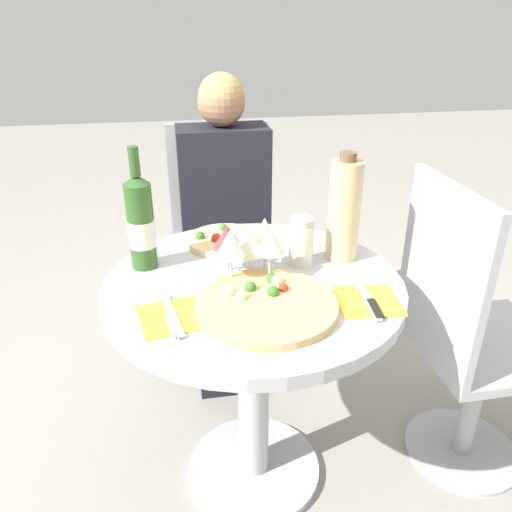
# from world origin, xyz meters

# --- Properties ---
(ground_plane) EXTENTS (12.00, 12.00, 0.00)m
(ground_plane) POSITION_xyz_m (0.00, 0.00, 0.00)
(ground_plane) COLOR gray
(ground_plane) RESTS_ON ground
(dining_table) EXTENTS (0.80, 0.80, 0.71)m
(dining_table) POSITION_xyz_m (0.00, 0.00, 0.54)
(dining_table) COLOR #B2B2B7
(dining_table) RESTS_ON ground_plane
(chair_behind_diner) EXTENTS (0.41, 0.41, 0.96)m
(chair_behind_diner) POSITION_xyz_m (0.00, 0.74, 0.46)
(chair_behind_diner) COLOR #ADADB2
(chair_behind_diner) RESTS_ON ground_plane
(seated_diner) EXTENTS (0.34, 0.40, 1.17)m
(seated_diner) POSITION_xyz_m (0.00, 0.60, 0.52)
(seated_diner) COLOR black
(seated_diner) RESTS_ON ground_plane
(chair_empty_side) EXTENTS (0.41, 0.41, 0.96)m
(chair_empty_side) POSITION_xyz_m (0.64, -0.04, 0.46)
(chair_empty_side) COLOR #ADADB2
(chair_empty_side) RESTS_ON ground_plane
(pizza_large) EXTENTS (0.35, 0.35, 0.04)m
(pizza_large) POSITION_xyz_m (0.01, -0.14, 0.72)
(pizza_large) COLOR #DBB26B
(pizza_large) RESTS_ON dining_table
(pizza_small_far) EXTENTS (0.23, 0.23, 0.05)m
(pizza_small_far) POSITION_xyz_m (-0.05, 0.25, 0.72)
(pizza_small_far) COLOR #E5C17F
(pizza_small_far) RESTS_ON dining_table
(wine_bottle) EXTENTS (0.07, 0.07, 0.34)m
(wine_bottle) POSITION_xyz_m (-0.28, 0.14, 0.84)
(wine_bottle) COLOR #2D5623
(wine_bottle) RESTS_ON dining_table
(tall_carafe) EXTENTS (0.09, 0.09, 0.31)m
(tall_carafe) POSITION_xyz_m (0.27, 0.09, 0.86)
(tall_carafe) COLOR tan
(tall_carafe) RESTS_ON dining_table
(sugar_shaker) EXTENTS (0.07, 0.07, 0.14)m
(sugar_shaker) POSITION_xyz_m (0.15, 0.07, 0.78)
(sugar_shaker) COLOR silver
(sugar_shaker) RESTS_ON dining_table
(wine_glass_back_left) EXTENTS (0.08, 0.08, 0.14)m
(wine_glass_back_left) POSITION_xyz_m (-0.06, 0.06, 0.81)
(wine_glass_back_left) COLOR silver
(wine_glass_back_left) RESTS_ON dining_table
(wine_glass_front_left) EXTENTS (0.08, 0.08, 0.15)m
(wine_glass_front_left) POSITION_xyz_m (-0.06, -0.01, 0.82)
(wine_glass_front_left) COLOR silver
(wine_glass_front_left) RESTS_ON dining_table
(wine_glass_front_right) EXTENTS (0.08, 0.08, 0.15)m
(wine_glass_front_right) POSITION_xyz_m (0.04, -0.01, 0.82)
(wine_glass_front_right) COLOR silver
(wine_glass_front_right) RESTS_ON dining_table
(wine_glass_back_right) EXTENTS (0.07, 0.07, 0.15)m
(wine_glass_back_right) POSITION_xyz_m (0.04, 0.06, 0.82)
(wine_glass_back_right) COLOR silver
(wine_glass_back_right) RESTS_ON dining_table
(wine_glass_center) EXTENTS (0.08, 0.08, 0.14)m
(wine_glass_center) POSITION_xyz_m (-0.01, 0.03, 0.81)
(wine_glass_center) COLOR silver
(wine_glass_center) RESTS_ON dining_table
(place_setting_left) EXTENTS (0.18, 0.19, 0.01)m
(place_setting_left) POSITION_xyz_m (-0.22, -0.15, 0.71)
(place_setting_left) COLOR yellow
(place_setting_left) RESTS_ON dining_table
(place_setting_right) EXTENTS (0.16, 0.19, 0.01)m
(place_setting_right) POSITION_xyz_m (0.26, -0.16, 0.71)
(place_setting_right) COLOR yellow
(place_setting_right) RESTS_ON dining_table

